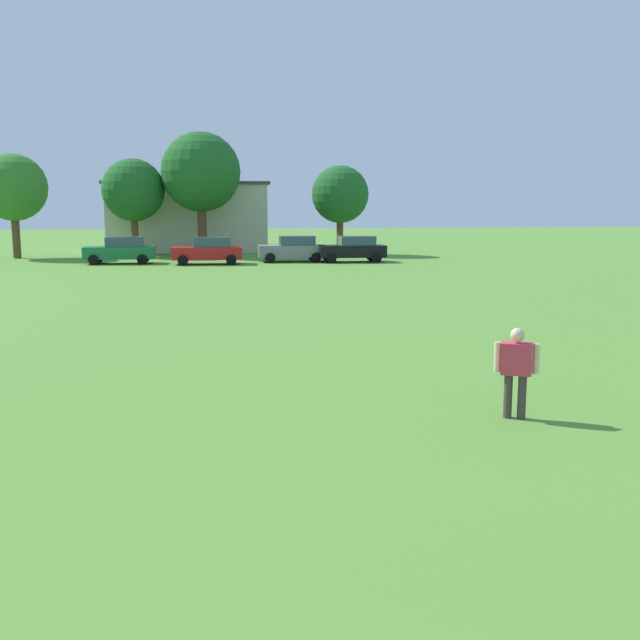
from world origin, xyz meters
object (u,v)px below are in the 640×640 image
parked_car_green_0 (121,250)px  tree_far_left (13,188)px  adult_bystander (516,365)px  parked_car_red_1 (209,250)px  parked_car_gray_2 (293,249)px  parked_car_black_3 (353,249)px  tree_left (133,190)px  tree_right (201,172)px  tree_far_right (340,195)px

parked_car_green_0 → tree_far_left: size_ratio=0.60×
adult_bystander → parked_car_red_1: 35.01m
parked_car_green_0 → parked_car_gray_2: same height
parked_car_black_3 → tree_left: bearing=-27.4°
tree_right → tree_far_right: 10.13m
parked_car_gray_2 → tree_far_left: tree_far_left is taller
tree_far_left → tree_left: tree_far_left is taller
parked_car_black_3 → parked_car_green_0: bearing=-2.4°
tree_left → tree_right: tree_right is taller
parked_car_green_0 → tree_left: (0.15, 6.93, 3.81)m
adult_bystander → tree_far_left: size_ratio=0.23×
adult_bystander → tree_far_right: (3.79, 41.83, 3.43)m
tree_far_left → tree_left: 7.96m
parked_car_gray_2 → tree_right: (-5.93, 6.45, 5.09)m
parked_car_red_1 → tree_right: 9.25m
parked_car_red_1 → tree_right: size_ratio=0.49×
parked_car_red_1 → parked_car_gray_2: bearing=-166.9°
parked_car_gray_2 → tree_right: tree_right is taller
tree_right → tree_far_right: size_ratio=1.36×
tree_left → tree_far_right: (14.80, -0.79, -0.28)m
tree_right → tree_left: bearing=175.5°
tree_left → tree_far_right: size_ratio=1.06×
parked_car_green_0 → tree_far_right: bearing=-157.7°
parked_car_red_1 → tree_left: size_ratio=0.62×
parked_car_red_1 → tree_far_right: (9.49, 7.30, 3.53)m
parked_car_gray_2 → tree_left: (-10.73, 6.82, 3.81)m
parked_car_gray_2 → parked_car_black_3: (3.81, -0.73, 0.00)m
tree_far_right → parked_car_black_3: bearing=-92.2°
tree_left → tree_right: 4.98m
parked_car_black_3 → adult_bystander: bearing=84.3°
parked_car_gray_2 → tree_left: 13.28m
parked_car_green_0 → parked_car_red_1: bearing=168.0°
tree_far_left → tree_right: (12.67, 0.76, 1.13)m
parked_car_gray_2 → tree_left: tree_left is taller
parked_car_green_0 → parked_car_gray_2: size_ratio=1.00×
adult_bystander → tree_far_left: (-18.88, 41.49, 3.85)m
parked_car_red_1 → tree_far_left: bearing=-27.8°
parked_car_gray_2 → tree_right: 10.13m
adult_bystander → parked_car_black_3: size_ratio=0.38×
parked_car_red_1 → parked_car_gray_2: 5.57m
adult_bystander → tree_left: size_ratio=0.23×
parked_car_green_0 → parked_car_black_3: 14.70m
adult_bystander → parked_car_green_0: parked_car_green_0 is taller
tree_far_left → tree_far_right: size_ratio=1.10×
parked_car_black_3 → tree_far_left: tree_far_left is taller
tree_far_left → tree_far_right: bearing=0.9°
parked_car_red_1 → tree_left: (-5.31, 8.08, 3.81)m
tree_far_left → tree_far_right: tree_far_left is taller
parked_car_gray_2 → adult_bystander: bearing=90.4°
tree_right → adult_bystander: bearing=-81.6°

